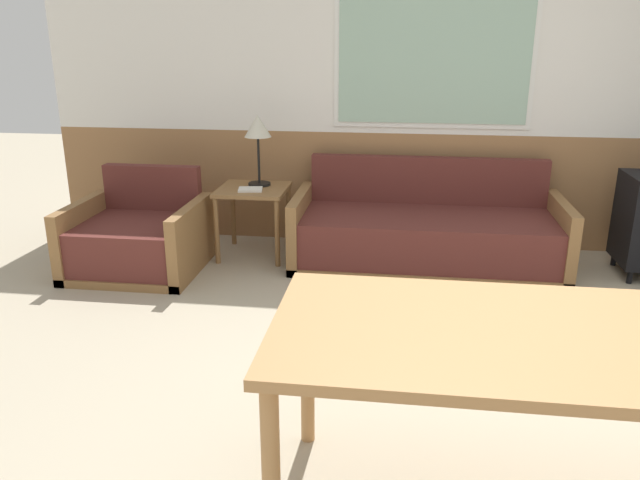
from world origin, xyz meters
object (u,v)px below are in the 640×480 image
armchair (138,241)px  table_lamp (258,131)px  dining_table (531,352)px  couch (426,234)px  side_table (253,199)px

armchair → table_lamp: 1.26m
dining_table → armchair: bearing=136.7°
dining_table → couch: bearing=95.4°
dining_table → table_lamp: bearing=119.5°
couch → side_table: couch is taller
armchair → table_lamp: bearing=33.5°
couch → dining_table: 2.77m
couch → table_lamp: bearing=174.8°
armchair → dining_table: dining_table is taller
couch → armchair: bearing=-168.8°
armchair → dining_table: size_ratio=0.53×
couch → dining_table: bearing=-84.6°
couch → table_lamp: (-1.35, 0.12, 0.76)m
table_lamp → side_table: bearing=-109.1°
side_table → table_lamp: bearing=70.9°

